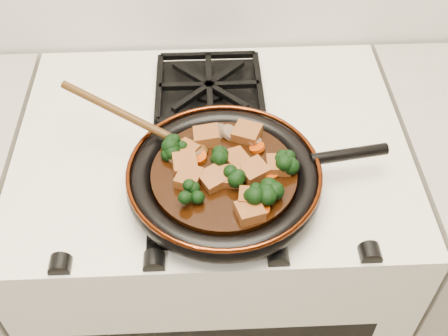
{
  "coord_description": "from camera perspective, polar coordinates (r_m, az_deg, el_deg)",
  "views": [
    {
      "loc": [
        -0.01,
        0.91,
        1.67
      ],
      "look_at": [
        0.02,
        1.55,
        0.97
      ],
      "focal_mm": 45.0,
      "sensor_mm": 36.0,
      "label": 1
    }
  ],
  "objects": [
    {
      "name": "broccoli_floret_1",
      "position": [
        0.91,
        -3.19,
        -2.79
      ],
      "size": [
        0.06,
        0.06,
        0.07
      ],
      "primitive_type": null,
      "rotation": [
        -0.19,
        0.17,
        0.05
      ],
      "color": "black",
      "rests_on": "braising_sauce"
    },
    {
      "name": "carrot_coin_3",
      "position": [
        0.99,
        3.4,
        2.07
      ],
      "size": [
        0.03,
        0.03,
        0.02
      ],
      "primitive_type": "cylinder",
      "rotation": [
        -0.18,
        -0.32,
        0.0
      ],
      "color": "#B33704",
      "rests_on": "braising_sauce"
    },
    {
      "name": "stove",
      "position": [
        1.45,
        -0.99,
        -9.9
      ],
      "size": [
        0.76,
        0.6,
        0.9
      ],
      "primitive_type": "cube",
      "color": "white",
      "rests_on": "ground"
    },
    {
      "name": "tofu_cube_7",
      "position": [
        0.96,
        -4.02,
        0.33
      ],
      "size": [
        0.05,
        0.05,
        0.03
      ],
      "primitive_type": "cube",
      "rotation": [
        0.09,
        -0.11,
        1.7
      ],
      "color": "brown",
      "rests_on": "braising_sauce"
    },
    {
      "name": "tofu_cube_9",
      "position": [
        0.99,
        -3.74,
        1.82
      ],
      "size": [
        0.05,
        0.05,
        0.02
      ],
      "primitive_type": "cube",
      "rotation": [
        -0.01,
        0.03,
        2.43
      ],
      "color": "brown",
      "rests_on": "braising_sauce"
    },
    {
      "name": "burner_grate_back",
      "position": [
        1.19,
        -1.5,
        8.07
      ],
      "size": [
        0.23,
        0.23,
        0.03
      ],
      "primitive_type": null,
      "color": "black",
      "rests_on": "stove"
    },
    {
      "name": "tofu_cube_4",
      "position": [
        0.89,
        2.64,
        -4.47
      ],
      "size": [
        0.05,
        0.05,
        0.03
      ],
      "primitive_type": "cube",
      "rotation": [
        0.01,
        0.07,
        1.85
      ],
      "color": "brown",
      "rests_on": "braising_sauce"
    },
    {
      "name": "broccoli_floret_5",
      "position": [
        0.99,
        -4.9,
        1.95
      ],
      "size": [
        0.08,
        0.09,
        0.05
      ],
      "primitive_type": null,
      "rotation": [
        -0.02,
        0.11,
        1.02
      ],
      "color": "black",
      "rests_on": "braising_sauce"
    },
    {
      "name": "tofu_cube_3",
      "position": [
        0.95,
        3.03,
        -0.33
      ],
      "size": [
        0.06,
        0.06,
        0.03
      ],
      "primitive_type": "cube",
      "rotation": [
        0.05,
        -0.04,
        0.52
      ],
      "color": "brown",
      "rests_on": "braising_sauce"
    },
    {
      "name": "tofu_cube_5",
      "position": [
        1.01,
        2.35,
        3.51
      ],
      "size": [
        0.06,
        0.06,
        0.03
      ],
      "primitive_type": "cube",
      "rotation": [
        -0.03,
        -0.04,
        1.15
      ],
      "color": "brown",
      "rests_on": "braising_sauce"
    },
    {
      "name": "mushroom_slice_1",
      "position": [
        1.02,
        0.6,
        3.62
      ],
      "size": [
        0.04,
        0.04,
        0.02
      ],
      "primitive_type": "cylinder",
      "rotation": [
        0.54,
        0.0,
        1.38
      ],
      "color": "brown",
      "rests_on": "braising_sauce"
    },
    {
      "name": "mushroom_slice_0",
      "position": [
        1.02,
        -0.5,
        3.63
      ],
      "size": [
        0.04,
        0.04,
        0.03
      ],
      "primitive_type": "cylinder",
      "rotation": [
        0.91,
        0.0,
        0.4
      ],
      "color": "brown",
      "rests_on": "braising_sauce"
    },
    {
      "name": "broccoli_floret_0",
      "position": [
        0.91,
        3.59,
        -2.92
      ],
      "size": [
        0.08,
        0.08,
        0.08
      ],
      "primitive_type": null,
      "rotation": [
        -0.19,
        0.2,
        1.29
      ],
      "color": "black",
      "rests_on": "braising_sauce"
    },
    {
      "name": "tofu_cube_10",
      "position": [
        0.91,
        2.79,
        -3.11
      ],
      "size": [
        0.05,
        0.04,
        0.03
      ],
      "primitive_type": "cube",
      "rotation": [
        0.08,
        -0.0,
        3.01
      ],
      "color": "brown",
      "rests_on": "braising_sauce"
    },
    {
      "name": "broccoli_floret_3",
      "position": [
        0.97,
        -0.65,
        1.08
      ],
      "size": [
        0.09,
        0.09,
        0.07
      ],
      "primitive_type": null,
      "rotation": [
        -0.21,
        -0.01,
        2.21
      ],
      "color": "black",
      "rests_on": "braising_sauce"
    },
    {
      "name": "wooden_spoon",
      "position": [
        1.01,
        -7.18,
        3.95
      ],
      "size": [
        0.16,
        0.1,
        0.27
      ],
      "rotation": [
        0.0,
        0.0,
        2.68
      ],
      "color": "#472B0F",
      "rests_on": "braising_sauce"
    },
    {
      "name": "mushroom_slice_2",
      "position": [
        0.98,
        -4.96,
        1.31
      ],
      "size": [
        0.04,
        0.04,
        0.03
      ],
      "primitive_type": "cylinder",
      "rotation": [
        0.9,
        0.0,
        0.65
      ],
      "color": "brown",
      "rests_on": "braising_sauce"
    },
    {
      "name": "carrot_coin_1",
      "position": [
        0.96,
        4.7,
        -0.39
      ],
      "size": [
        0.03,
        0.03,
        0.01
      ],
      "primitive_type": "cylinder",
      "rotation": [
        0.09,
        0.15,
        0.0
      ],
      "color": "#B33704",
      "rests_on": "braising_sauce"
    },
    {
      "name": "tofu_cube_8",
      "position": [
        0.94,
        0.39,
        -0.96
      ],
      "size": [
        0.05,
        0.05,
        0.03
      ],
      "primitive_type": "cube",
      "rotation": [
        -0.11,
        0.11,
        2.97
      ],
      "color": "brown",
      "rests_on": "braising_sauce"
    },
    {
      "name": "tofu_cube_0",
      "position": [
        0.97,
        1.2,
        0.78
      ],
      "size": [
        0.05,
        0.06,
        0.03
      ],
      "primitive_type": "cube",
      "rotation": [
        0.11,
        0.06,
        2.0
      ],
      "color": "brown",
      "rests_on": "braising_sauce"
    },
    {
      "name": "broccoli_floret_6",
      "position": [
        0.97,
        6.16,
        0.62
      ],
      "size": [
        0.08,
        0.08,
        0.06
      ],
      "primitive_type": null,
      "rotation": [
        0.04,
        0.17,
        1.96
      ],
      "color": "black",
      "rests_on": "braising_sauce"
    },
    {
      "name": "carrot_coin_4",
      "position": [
        0.9,
        3.85,
        -4.16
      ],
      "size": [
        0.03,
        0.03,
        0.01
      ],
      "primitive_type": "cylinder",
      "rotation": [
        0.09,
        -0.06,
        0.0
      ],
      "color": "#B33704",
      "rests_on": "braising_sauce"
    },
    {
      "name": "skillet",
      "position": [
        0.97,
        0.12,
        -1.02
      ],
      "size": [
        0.46,
        0.34,
        0.05
      ],
      "rotation": [
        0.0,
        0.0,
        0.15
      ],
      "color": "black",
      "rests_on": "burner_grate_front"
    },
    {
      "name": "carrot_coin_2",
      "position": [
        0.98,
        -2.57,
        1.14
      ],
      "size": [
        0.03,
        0.03,
        0.02
      ],
      "primitive_type": "cylinder",
      "rotation": [
        0.09,
        -0.2,
        0.0
      ],
      "color": "#B33704",
      "rests_on": "braising_sauce"
    },
    {
      "name": "broccoli_floret_4",
      "position": [
        0.92,
        4.53,
        -2.37
      ],
      "size": [
        0.08,
        0.08,
        0.08
      ],
      "primitive_type": null,
      "rotation": [
        0.23,
        0.17,
        0.18
      ],
      "color": "black",
      "rests_on": "braising_sauce"
    },
    {
      "name": "tofu_cube_1",
      "position": [
        1.01,
        -1.77,
        3.21
      ],
      "size": [
        0.05,
        0.05,
        0.03
      ],
      "primitive_type": "cube",
      "rotation": [
        -0.1,
        0.09,
        1.63
      ],
      "color": "brown",
      "rests_on": "braising_sauce"
    },
    {
      "name": "broccoli_floret_2",
      "position": [
        0.93,
        0.92,
        -1.39
      ],
      "size": [
        0.08,
        0.09,
        0.07
      ],
      "primitive_type": null,
      "rotation": [
        -0.13,
        0.1,
        0.68
      ],
      "color": "black",
      "rests_on": "braising_sauce"
    },
    {
      "name": "tofu_cube_11",
      "position": [
        0.94,
        -1.18,
        -1.22
      ],
      "size": [
        0.05,
        0.06,
        0.03
      ],
      "primitive_type": "cube",
      "rotation": [
        -0.09,
        -0.06,
        2.1
      ],
      "color": "brown",
      "rests_on": "braising_sauce"
    },
    {
      "name": "tofu_cube_6",
      "position": [
        0.96,
        5.55,
        0.24
      ],
      "size": [
        0.04,
        0.04,
        0.02
      ],
      "primitive_type": "cube",
      "rotation": [
        0.01,
        0.0,
        3.12
      ],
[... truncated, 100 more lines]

